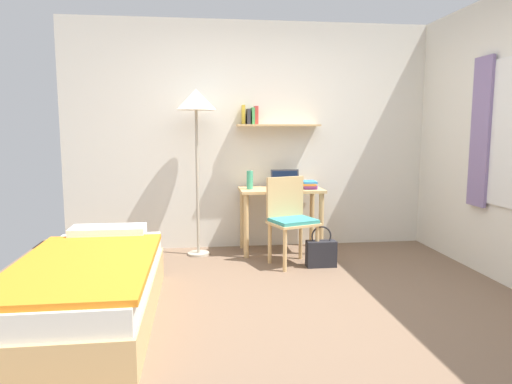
{
  "coord_description": "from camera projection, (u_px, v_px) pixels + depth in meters",
  "views": [
    {
      "loc": [
        -0.69,
        -3.37,
        1.38
      ],
      "look_at": [
        -0.21,
        0.51,
        0.85
      ],
      "focal_mm": 32.55,
      "sensor_mm": 36.0,
      "label": 1
    }
  ],
  "objects": [
    {
      "name": "desk_chair",
      "position": [
        290.0,
        216.0,
        4.75
      ],
      "size": [
        0.55,
        0.51,
        0.89
      ],
      "color": "tan",
      "rests_on": "ground_plane"
    },
    {
      "name": "desk",
      "position": [
        281.0,
        202.0,
        5.21
      ],
      "size": [
        0.92,
        0.51,
        0.72
      ],
      "color": "tan",
      "rests_on": "ground_plane"
    },
    {
      "name": "ground_plane",
      "position": [
        291.0,
        309.0,
        3.58
      ],
      "size": [
        5.28,
        5.28,
        0.0
      ],
      "primitive_type": "plane",
      "color": "brown"
    },
    {
      "name": "bed",
      "position": [
        90.0,
        289.0,
        3.34
      ],
      "size": [
        0.92,
        1.95,
        0.54
      ],
      "color": "tan",
      "rests_on": "ground_plane"
    },
    {
      "name": "wall_back",
      "position": [
        258.0,
        136.0,
        5.4
      ],
      "size": [
        4.4,
        0.27,
        2.6
      ],
      "color": "silver",
      "rests_on": "ground_plane"
    },
    {
      "name": "standing_lamp",
      "position": [
        196.0,
        108.0,
        4.93
      ],
      "size": [
        0.43,
        0.43,
        1.8
      ],
      "color": "#B2A893",
      "rests_on": "ground_plane"
    },
    {
      "name": "laptop",
      "position": [
        286.0,
        183.0,
        5.26
      ],
      "size": [
        0.33,
        0.21,
        0.2
      ],
      "color": "#2D2D33",
      "rests_on": "desk"
    },
    {
      "name": "handbag",
      "position": [
        321.0,
        253.0,
        4.68
      ],
      "size": [
        0.3,
        0.13,
        0.42
      ],
      "color": "#232328",
      "rests_on": "ground_plane"
    },
    {
      "name": "water_bottle",
      "position": [
        250.0,
        180.0,
        5.11
      ],
      "size": [
        0.07,
        0.07,
        0.2
      ],
      "primitive_type": "cylinder",
      "color": "#42A87F",
      "rests_on": "desk"
    },
    {
      "name": "book_stack",
      "position": [
        309.0,
        185.0,
        5.17
      ],
      "size": [
        0.18,
        0.26,
        0.09
      ],
      "color": "purple",
      "rests_on": "desk"
    }
  ]
}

